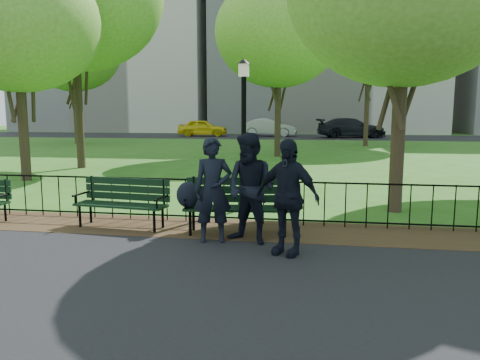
% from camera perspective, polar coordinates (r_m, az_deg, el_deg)
% --- Properties ---
extents(ground, '(120.00, 120.00, 0.00)m').
position_cam_1_polar(ground, '(7.54, -0.41, -8.99)').
color(ground, '#2C5D18').
extents(dirt_strip, '(60.00, 1.60, 0.01)m').
position_cam_1_polar(dirt_strip, '(8.96, 1.21, -6.08)').
color(dirt_strip, '#342015').
rests_on(dirt_strip, ground).
extents(far_street, '(70.00, 9.00, 0.01)m').
position_cam_1_polar(far_street, '(42.17, 7.64, 5.24)').
color(far_street, black).
rests_on(far_street, ground).
extents(iron_fence, '(24.06, 0.06, 1.00)m').
position_cam_1_polar(iron_fence, '(9.34, 1.65, -2.44)').
color(iron_fence, black).
rests_on(iron_fence, ground).
extents(apartment_west, '(22.00, 15.00, 26.00)m').
position_cam_1_polar(apartment_west, '(60.74, -14.09, 18.32)').
color(apartment_west, beige).
rests_on(apartment_west, ground).
extents(park_bench_main, '(2.11, 0.82, 1.11)m').
position_cam_1_polar(park_bench_main, '(8.58, -2.73, -2.14)').
color(park_bench_main, black).
rests_on(park_bench_main, ground).
extents(park_bench_left_a, '(1.88, 0.77, 1.04)m').
position_cam_1_polar(park_bench_left_a, '(9.39, -14.04, -2.05)').
color(park_bench_left_a, black).
rests_on(park_bench_left_a, ground).
extents(lamppost, '(0.31, 0.31, 3.41)m').
position_cam_1_polar(lamppost, '(10.65, 0.46, 6.25)').
color(lamppost, black).
rests_on(lamppost, ground).
extents(tree_near_w, '(5.23, 5.23, 7.28)m').
position_cam_1_polar(tree_near_w, '(17.05, -25.62, 17.04)').
color(tree_near_w, '#2D2116').
rests_on(tree_near_w, ground).
extents(tree_far_c, '(6.25, 6.25, 8.71)m').
position_cam_1_polar(tree_far_c, '(23.89, 4.74, 17.47)').
color(tree_far_c, '#2D2116').
rests_on(tree_far_c, ground).
extents(tree_far_e, '(7.93, 7.93, 11.05)m').
position_cam_1_polar(tree_far_e, '(32.08, 15.57, 17.80)').
color(tree_far_e, '#2D2116').
rests_on(tree_far_e, ground).
extents(tree_far_w, '(6.65, 6.65, 9.26)m').
position_cam_1_polar(tree_far_w, '(35.26, -19.76, 14.70)').
color(tree_far_w, '#2D2116').
rests_on(tree_far_w, ground).
extents(person_left, '(0.74, 0.58, 1.80)m').
position_cam_1_polar(person_left, '(8.02, -3.31, -1.25)').
color(person_left, black).
rests_on(person_left, asphalt_path).
extents(person_mid, '(1.03, 0.80, 1.88)m').
position_cam_1_polar(person_mid, '(7.92, 1.31, -1.06)').
color(person_mid, black).
rests_on(person_mid, asphalt_path).
extents(person_right, '(1.16, 0.83, 1.83)m').
position_cam_1_polar(person_right, '(7.33, 5.77, -2.08)').
color(person_right, black).
rests_on(person_right, asphalt_path).
extents(taxi, '(4.63, 2.20, 1.53)m').
position_cam_1_polar(taxi, '(42.90, -4.57, 6.37)').
color(taxi, yellow).
rests_on(taxi, far_street).
extents(sedan_silver, '(4.92, 1.81, 1.61)m').
position_cam_1_polar(sedan_silver, '(42.42, 3.60, 6.41)').
color(sedan_silver, '#95989C').
rests_on(sedan_silver, far_street).
extents(sedan_dark, '(6.13, 3.41, 1.68)m').
position_cam_1_polar(sedan_dark, '(41.35, 13.43, 6.20)').
color(sedan_dark, black).
rests_on(sedan_dark, far_street).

